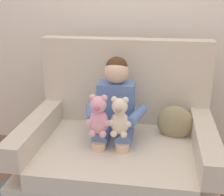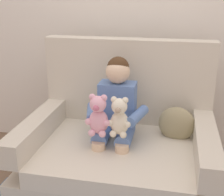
# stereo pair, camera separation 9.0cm
# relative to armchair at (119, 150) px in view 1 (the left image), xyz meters

# --- Properties ---
(ground_plane) EXTENTS (8.00, 8.00, 0.00)m
(ground_plane) POSITION_rel_armchair_xyz_m (0.00, -0.07, -0.31)
(ground_plane) COLOR brown
(back_wall) EXTENTS (6.00, 0.10, 2.60)m
(back_wall) POSITION_rel_armchair_xyz_m (0.00, 0.72, 0.99)
(back_wall) COLOR silver
(back_wall) RESTS_ON ground
(armchair) EXTENTS (1.30, 0.96, 1.07)m
(armchair) POSITION_rel_armchair_xyz_m (0.00, 0.00, 0.00)
(armchair) COLOR beige
(armchair) RESTS_ON ground
(seated_child) EXTENTS (0.45, 0.39, 0.82)m
(seated_child) POSITION_rel_armchair_xyz_m (-0.04, 0.02, 0.30)
(seated_child) COLOR #597AB7
(seated_child) RESTS_ON armchair
(plush_pink) EXTENTS (0.17, 0.13, 0.28)m
(plush_pink) POSITION_rel_armchair_xyz_m (-0.12, -0.17, 0.33)
(plush_pink) COLOR #EAA8BC
(plush_pink) RESTS_ON armchair
(plush_cream) EXTENTS (0.16, 0.13, 0.27)m
(plush_cream) POSITION_rel_armchair_xyz_m (0.02, -0.15, 0.32)
(plush_cream) COLOR silver
(plush_cream) RESTS_ON armchair
(throw_pillow) EXTENTS (0.27, 0.16, 0.26)m
(throw_pillow) POSITION_rel_armchair_xyz_m (0.39, 0.12, 0.19)
(throw_pillow) COLOR #998C66
(throw_pillow) RESTS_ON armchair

